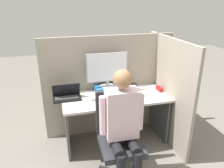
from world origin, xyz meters
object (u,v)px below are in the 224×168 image
at_px(laptop, 67,96).
at_px(carrot_toy, 137,98).
at_px(stapler, 159,89).
at_px(person, 123,122).
at_px(paper_box, 107,89).
at_px(coffee_mug, 134,86).
at_px(monitor, 107,69).
at_px(office_chair, 118,134).

xyz_separation_m(laptop, carrot_toy, (0.88, -0.28, -0.02)).
relative_size(laptop, carrot_toy, 2.87).
bearing_deg(stapler, person, -136.74).
height_order(paper_box, coffee_mug, coffee_mug).
distance_m(monitor, stapler, 0.80).
distance_m(person, coffee_mug, 0.97).
relative_size(paper_box, laptop, 0.96).
xyz_separation_m(paper_box, monitor, (-0.00, 0.00, 0.30)).
relative_size(carrot_toy, coffee_mug, 1.31).
bearing_deg(monitor, stapler, -11.93).
height_order(stapler, office_chair, office_chair).
bearing_deg(laptop, person, -56.77).
height_order(laptop, person, person).
xyz_separation_m(paper_box, person, (-0.05, -0.88, -0.01)).
height_order(monitor, office_chair, monitor).
bearing_deg(monitor, office_chair, -94.09).
distance_m(laptop, stapler, 1.29).
height_order(paper_box, laptop, laptop).
relative_size(monitor, laptop, 1.57).
bearing_deg(office_chair, coffee_mug, 58.31).
height_order(paper_box, person, person).
height_order(paper_box, office_chair, office_chair).
relative_size(office_chair, coffee_mug, 10.33).
bearing_deg(carrot_toy, laptop, 162.48).
bearing_deg(stapler, laptop, 176.99).
xyz_separation_m(office_chair, person, (0.00, -0.15, 0.26)).
height_order(paper_box, stapler, paper_box).
bearing_deg(paper_box, person, -93.14).
height_order(office_chair, person, person).
relative_size(monitor, coffee_mug, 5.90).
bearing_deg(person, stapler, 43.26).
relative_size(monitor, person, 0.43).
relative_size(paper_box, office_chair, 0.35).
height_order(monitor, coffee_mug, monitor).
distance_m(paper_box, monitor, 0.30).
xyz_separation_m(monitor, stapler, (0.72, -0.15, -0.31)).
distance_m(paper_box, stapler, 0.74).
xyz_separation_m(monitor, coffee_mug, (0.39, -0.01, -0.29)).
xyz_separation_m(paper_box, office_chair, (-0.05, -0.73, -0.26)).
height_order(carrot_toy, coffee_mug, coffee_mug).
bearing_deg(stapler, coffee_mug, 156.77).
bearing_deg(office_chair, laptop, 128.70).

